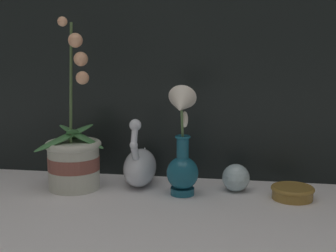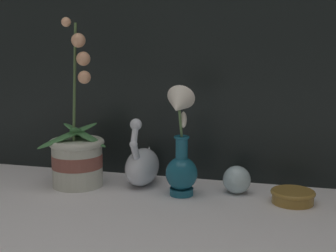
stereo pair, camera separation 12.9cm
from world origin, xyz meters
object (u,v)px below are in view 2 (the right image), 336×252
object	(u,v)px
glass_sphere	(237,180)
amber_dish	(293,196)
blue_vase	(181,153)
orchid_potted_plant	(77,154)
swan_figurine	(142,165)

from	to	relation	value
glass_sphere	amber_dish	bearing A→B (deg)	-16.22
blue_vase	glass_sphere	size ratio (longest dim) A/B	3.92
blue_vase	glass_sphere	world-z (taller)	blue_vase
orchid_potted_plant	blue_vase	bearing A→B (deg)	-3.18
swan_figurine	amber_dish	bearing A→B (deg)	-7.12
orchid_potted_plant	swan_figurine	xyz separation A→B (m)	(0.18, 0.06, -0.03)
orchid_potted_plant	glass_sphere	xyz separation A→B (m)	(0.46, 0.05, -0.06)
swan_figurine	blue_vase	size ratio (longest dim) A/B	0.68
swan_figurine	glass_sphere	world-z (taller)	swan_figurine
swan_figurine	blue_vase	world-z (taller)	blue_vase
amber_dish	orchid_potted_plant	bearing A→B (deg)	-179.60
swan_figurine	orchid_potted_plant	bearing A→B (deg)	-162.17
blue_vase	swan_figurine	bearing A→B (deg)	150.60
orchid_potted_plant	blue_vase	world-z (taller)	orchid_potted_plant
glass_sphere	swan_figurine	bearing A→B (deg)	178.04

